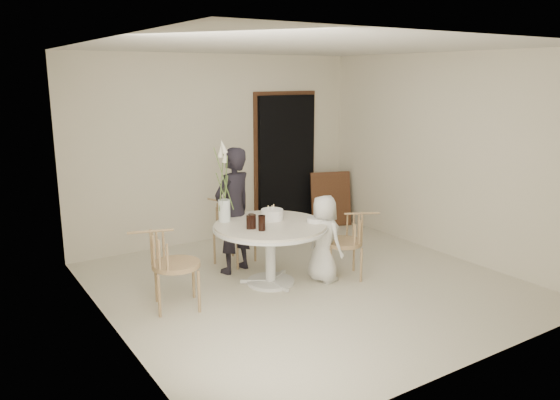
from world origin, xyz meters
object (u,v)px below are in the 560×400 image
chair_far (228,222)px  flower_vase (224,193)px  chair_left (164,257)px  chair_right (352,235)px  girl (233,211)px  table (270,233)px  boy (324,239)px  birthday_cake (272,215)px

chair_far → flower_vase: bearing=-143.6°
chair_left → chair_right: bearing=-82.7°
chair_left → girl: size_ratio=0.56×
chair_far → flower_vase: flower_vase is taller
table → flower_vase: size_ratio=1.37×
chair_far → chair_left: bearing=-165.5°
chair_far → boy: size_ratio=0.79×
chair_far → birthday_cake: size_ratio=3.13×
girl → flower_vase: 0.44m
chair_right → girl: girl is taller
chair_left → boy: 1.90m
chair_far → chair_right: (1.00, -1.32, -0.01)m
table → chair_left: size_ratio=1.52×
chair_far → boy: (0.63, -1.24, -0.01)m
table → chair_left: chair_left is taller
chair_left → boy: bearing=-81.9°
chair_right → girl: bearing=-103.7°
boy → flower_vase: 1.29m
table → birthday_cake: bearing=51.6°
chair_far → flower_vase: size_ratio=0.84×
table → girl: girl is taller
chair_left → birthday_cake: bearing=-68.2°
chair_far → birthday_cake: (0.16, -0.84, 0.26)m
chair_far → table: bearing=-110.6°
boy → chair_far: bearing=18.2°
chair_far → chair_right: chair_far is taller
table → birthday_cake: birthday_cake is taller
boy → chair_right: bearing=-111.5°
chair_far → boy: bearing=-86.6°
chair_right → chair_left: bearing=-71.7°
boy → table: bearing=57.0°
girl → flower_vase: size_ratio=1.60×
girl → boy: (0.74, -0.87, -0.26)m
chair_right → flower_vase: 1.62m
girl → birthday_cake: 0.54m
chair_right → girl: size_ratio=0.52×
table → girl: (-0.16, 0.61, 0.17)m
chair_far → chair_right: bearing=-76.5°
chair_right → flower_vase: bearing=-91.5°
chair_right → boy: (-0.37, 0.08, -0.00)m
table → chair_left: 1.30m
boy → birthday_cake: bearing=40.4°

